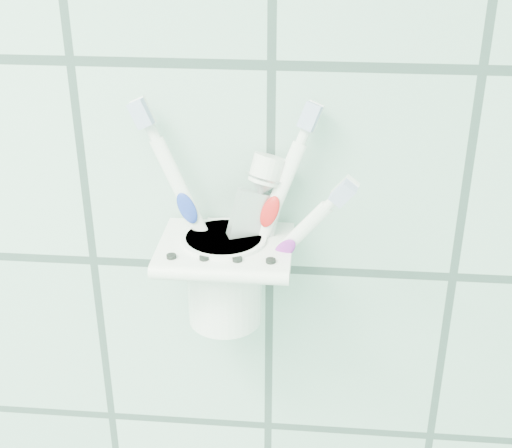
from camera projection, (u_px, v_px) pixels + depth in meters
holder_bracket at (226, 250)px, 0.60m from camera, size 0.11×0.10×0.03m
cup at (225, 275)px, 0.61m from camera, size 0.07×0.07×0.08m
toothbrush_pink at (237, 205)px, 0.58m from camera, size 0.08×0.03×0.20m
toothbrush_blue at (226, 212)px, 0.58m from camera, size 0.07×0.05×0.19m
toothbrush_orange at (227, 211)px, 0.60m from camera, size 0.09×0.05×0.17m
toothpaste_tube at (226, 232)px, 0.58m from camera, size 0.06×0.05×0.16m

